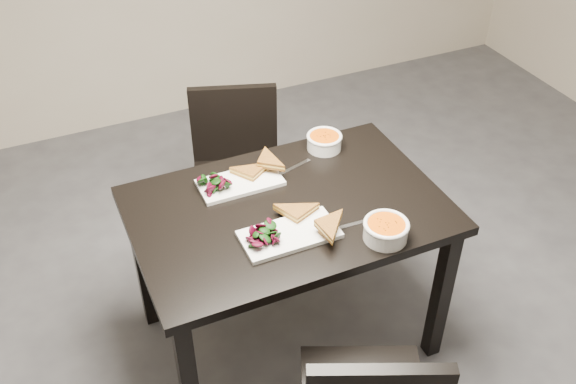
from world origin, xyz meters
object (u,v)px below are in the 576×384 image
object	(u,v)px
plate_near	(289,234)
soup_bowl_near	(386,229)
table	(288,226)
plate_far	(240,182)
soup_bowl_far	(324,141)
chair_far	(236,164)

from	to	relation	value
plate_near	soup_bowl_near	size ratio (longest dim) A/B	2.13
table	plate_near	xyz separation A→B (m)	(-0.07, -0.16, 0.11)
plate_far	soup_bowl_far	size ratio (longest dim) A/B	2.17
table	soup_bowl_near	distance (m)	0.42
chair_far	plate_near	size ratio (longest dim) A/B	2.39
table	plate_near	world-z (taller)	plate_near
table	soup_bowl_near	size ratio (longest dim) A/B	7.19
soup_bowl_near	soup_bowl_far	xyz separation A→B (m)	(0.06, 0.61, -0.00)
plate_near	soup_bowl_far	world-z (taller)	soup_bowl_far
table	soup_bowl_near	world-z (taller)	soup_bowl_near
plate_near	soup_bowl_far	bearing A→B (deg)	51.19
soup_bowl_near	soup_bowl_far	world-z (taller)	soup_bowl_near
plate_near	chair_far	bearing A→B (deg)	83.38
plate_far	soup_bowl_far	xyz separation A→B (m)	(0.42, 0.09, 0.03)
soup_bowl_far	chair_far	bearing A→B (deg)	124.28
chair_far	soup_bowl_near	distance (m)	1.08
plate_near	plate_far	distance (m)	0.37
chair_far	plate_near	bearing A→B (deg)	-78.28
plate_near	soup_bowl_far	xyz separation A→B (m)	(0.37, 0.46, 0.03)
soup_bowl_near	plate_far	world-z (taller)	soup_bowl_near
plate_near	soup_bowl_near	distance (m)	0.35
plate_far	soup_bowl_far	world-z (taller)	soup_bowl_far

